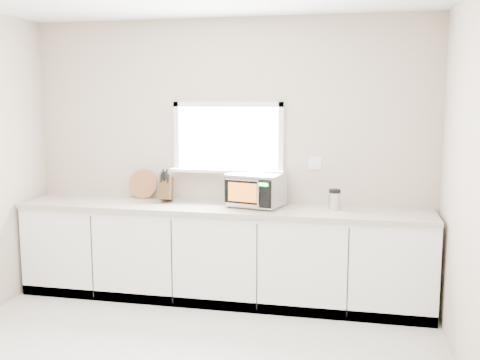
# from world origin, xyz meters

# --- Properties ---
(back_wall) EXTENTS (4.00, 0.17, 2.70)m
(back_wall) POSITION_xyz_m (0.00, 2.00, 1.36)
(back_wall) COLOR #AF9D8B
(back_wall) RESTS_ON ground
(cabinets) EXTENTS (3.92, 0.60, 0.88)m
(cabinets) POSITION_xyz_m (0.00, 1.70, 0.44)
(cabinets) COLOR white
(cabinets) RESTS_ON ground
(countertop) EXTENTS (3.92, 0.64, 0.04)m
(countertop) POSITION_xyz_m (0.00, 1.69, 0.90)
(countertop) COLOR #B5A995
(countertop) RESTS_ON cabinets
(microwave) EXTENTS (0.56, 0.48, 0.31)m
(microwave) POSITION_xyz_m (0.32, 1.75, 1.08)
(microwave) COLOR black
(microwave) RESTS_ON countertop
(knife_block) EXTENTS (0.14, 0.24, 0.33)m
(knife_block) POSITION_xyz_m (-0.59, 1.81, 1.06)
(knife_block) COLOR #463119
(knife_block) RESTS_ON countertop
(cutting_board) EXTENTS (0.29, 0.07, 0.29)m
(cutting_board) POSITION_xyz_m (-0.88, 1.94, 1.07)
(cutting_board) COLOR #9B693C
(cutting_board) RESTS_ON countertop
(coffee_grinder) EXTENTS (0.14, 0.14, 0.19)m
(coffee_grinder) POSITION_xyz_m (1.05, 1.76, 1.02)
(coffee_grinder) COLOR silver
(coffee_grinder) RESTS_ON countertop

